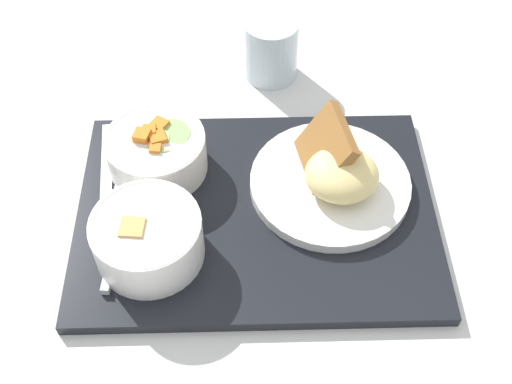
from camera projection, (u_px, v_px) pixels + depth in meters
name	position (u px, v px, depth m)	size (l,w,h in m)	color
ground_plane	(256.00, 216.00, 0.75)	(4.00, 4.00, 0.00)	silver
serving_tray	(256.00, 212.00, 0.75)	(0.43, 0.32, 0.02)	black
bowl_salad	(157.00, 151.00, 0.76)	(0.12, 0.12, 0.06)	white
bowl_soup	(147.00, 236.00, 0.68)	(0.12, 0.12, 0.06)	white
plate_main	(333.00, 177.00, 0.75)	(0.19, 0.19, 0.08)	white
knife	(105.00, 207.00, 0.74)	(0.02, 0.21, 0.01)	silver
spoon	(124.00, 207.00, 0.74)	(0.05, 0.16, 0.01)	silver
glass_water	(271.00, 52.00, 0.88)	(0.07, 0.07, 0.09)	silver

